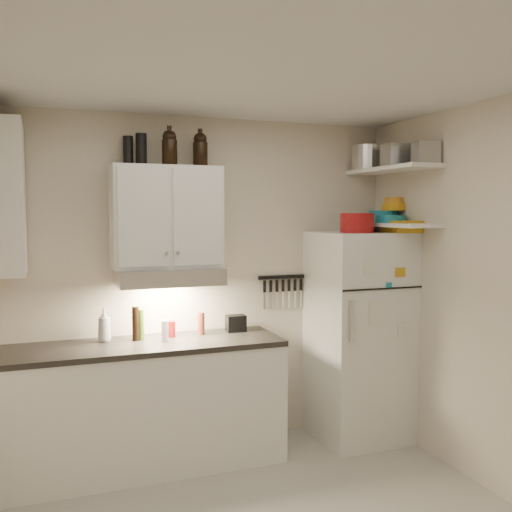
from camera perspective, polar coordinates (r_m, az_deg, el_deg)
name	(u,v)px	position (r m, az deg, el deg)	size (l,w,h in m)	color
ceiling	(271,71)	(3.19, 1.51, 18.04)	(3.20, 3.00, 0.02)	silver
back_wall	(200,283)	(4.57, -5.63, -2.67)	(3.20, 0.02, 2.60)	beige
right_wall	(501,299)	(4.02, 23.30, -3.95)	(0.02, 3.00, 2.60)	beige
base_cabinet	(138,409)	(4.35, -11.71, -14.73)	(2.10, 0.60, 0.88)	white
countertop	(137,346)	(4.23, -11.80, -8.82)	(2.10, 0.62, 0.04)	#282522
upper_cabinet	(166,217)	(4.29, -8.96, 3.88)	(0.80, 0.33, 0.75)	white
range_hood	(169,276)	(4.25, -8.72, -1.99)	(0.76, 0.46, 0.12)	silver
fridge	(359,335)	(4.80, 10.25, -7.82)	(0.70, 0.68, 1.70)	white
shelf_hi	(392,169)	(4.70, 13.45, 8.43)	(0.30, 0.95, 0.03)	white
shelf_lo	(391,225)	(4.69, 13.35, 3.06)	(0.30, 0.95, 0.03)	white
knife_strip	(282,277)	(4.77, 2.62, -2.11)	(0.42, 0.02, 0.03)	black
dutch_oven	(357,223)	(4.53, 10.06, 3.28)	(0.26, 0.26, 0.15)	maroon
book_stack	(401,227)	(4.64, 14.34, 2.87)	(0.22, 0.28, 0.09)	gold
spice_jar	(368,227)	(4.57, 11.09, 2.90)	(0.06, 0.06, 0.09)	silver
stock_pot	(368,158)	(4.93, 11.17, 9.61)	(0.28, 0.28, 0.20)	silver
tin_a	(395,155)	(4.66, 13.75, 9.74)	(0.18, 0.16, 0.18)	#AAAAAD
tin_b	(426,153)	(4.48, 16.61, 9.84)	(0.17, 0.17, 0.17)	#AAAAAD
bowl_teal	(383,217)	(4.88, 12.59, 3.87)	(0.25, 0.25, 0.10)	#187787
bowl_orange	(394,207)	(4.83, 13.63, 4.79)	(0.20, 0.20, 0.06)	orange
bowl_yellow	(394,200)	(4.83, 13.64, 5.44)	(0.15, 0.15, 0.05)	orange
plates	(391,219)	(4.69, 13.31, 3.62)	(0.25, 0.25, 0.06)	#187787
growler_a	(170,147)	(4.29, -8.64, 10.69)	(0.11, 0.11, 0.27)	black
growler_b	(200,149)	(4.40, -5.60, 10.56)	(0.11, 0.11, 0.27)	black
thermos_a	(141,149)	(4.31, -11.40, 10.40)	(0.08, 0.08, 0.23)	black
thermos_b	(128,151)	(4.34, -12.67, 10.21)	(0.07, 0.07, 0.21)	black
soap_bottle	(104,323)	(4.31, -14.94, -6.49)	(0.10, 0.11, 0.27)	white
pepper_mill	(201,323)	(4.43, -5.51, -6.73)	(0.05, 0.05, 0.17)	brown
oil_bottle	(141,325)	(4.31, -11.41, -6.75)	(0.04, 0.04, 0.23)	#40721C
vinegar_bottle	(136,324)	(4.29, -11.95, -6.63)	(0.05, 0.05, 0.25)	black
clear_bottle	(165,331)	(4.24, -9.09, -7.40)	(0.05, 0.05, 0.15)	silver
red_jar	(171,329)	(4.38, -8.46, -7.22)	(0.06, 0.06, 0.12)	maroon
caddy	(236,323)	(4.53, -2.03, -6.74)	(0.15, 0.11, 0.13)	black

